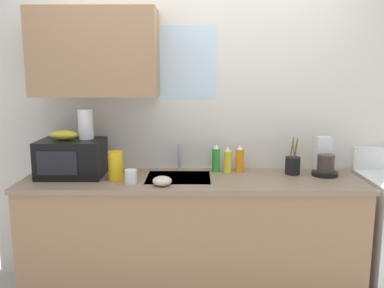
{
  "coord_description": "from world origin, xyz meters",
  "views": [
    {
      "loc": [
        0.03,
        -2.84,
        1.66
      ],
      "look_at": [
        0.0,
        0.0,
        1.15
      ],
      "focal_mm": 38.01,
      "sensor_mm": 36.0,
      "label": 1
    }
  ],
  "objects_px": {
    "paper_towel_roll": "(86,124)",
    "coffee_maker": "(324,161)",
    "dish_soap_bottle_orange": "(240,159)",
    "utensil_crock": "(293,165)",
    "dish_soap_bottle_yellow": "(228,160)",
    "banana_bunch": "(64,135)",
    "small_bowl": "(162,181)",
    "mug_white": "(131,176)",
    "dish_soap_bottle_green": "(216,159)",
    "microwave": "(72,158)",
    "cereal_canister": "(116,166)"
  },
  "relations": [
    {
      "from": "mug_white",
      "to": "cereal_canister",
      "type": "bearing_deg",
      "value": 143.62
    },
    {
      "from": "utensil_crock",
      "to": "mug_white",
      "type": "bearing_deg",
      "value": -167.48
    },
    {
      "from": "coffee_maker",
      "to": "mug_white",
      "type": "bearing_deg",
      "value": -169.94
    },
    {
      "from": "small_bowl",
      "to": "mug_white",
      "type": "bearing_deg",
      "value": 164.74
    },
    {
      "from": "mug_white",
      "to": "dish_soap_bottle_yellow",
      "type": "bearing_deg",
      "value": 24.47
    },
    {
      "from": "banana_bunch",
      "to": "cereal_canister",
      "type": "height_order",
      "value": "banana_bunch"
    },
    {
      "from": "paper_towel_roll",
      "to": "utensil_crock",
      "type": "bearing_deg",
      "value": 0.74
    },
    {
      "from": "dish_soap_bottle_green",
      "to": "small_bowl",
      "type": "height_order",
      "value": "dish_soap_bottle_green"
    },
    {
      "from": "coffee_maker",
      "to": "dish_soap_bottle_yellow",
      "type": "relative_size",
      "value": 1.39
    },
    {
      "from": "banana_bunch",
      "to": "dish_soap_bottle_yellow",
      "type": "distance_m",
      "value": 1.22
    },
    {
      "from": "coffee_maker",
      "to": "small_bowl",
      "type": "height_order",
      "value": "coffee_maker"
    },
    {
      "from": "cereal_canister",
      "to": "utensil_crock",
      "type": "xyz_separation_m",
      "value": [
        1.29,
        0.17,
        -0.03
      ]
    },
    {
      "from": "microwave",
      "to": "dish_soap_bottle_yellow",
      "type": "xyz_separation_m",
      "value": [
        1.15,
        0.12,
        -0.04
      ]
    },
    {
      "from": "dish_soap_bottle_yellow",
      "to": "utensil_crock",
      "type": "bearing_deg",
      "value": -6.32
    },
    {
      "from": "paper_towel_roll",
      "to": "small_bowl",
      "type": "xyz_separation_m",
      "value": [
        0.58,
        -0.3,
        -0.35
      ]
    },
    {
      "from": "banana_bunch",
      "to": "dish_soap_bottle_yellow",
      "type": "bearing_deg",
      "value": 5.86
    },
    {
      "from": "cereal_canister",
      "to": "mug_white",
      "type": "height_order",
      "value": "cereal_canister"
    },
    {
      "from": "microwave",
      "to": "mug_white",
      "type": "bearing_deg",
      "value": -22.16
    },
    {
      "from": "banana_bunch",
      "to": "small_bowl",
      "type": "height_order",
      "value": "banana_bunch"
    },
    {
      "from": "banana_bunch",
      "to": "utensil_crock",
      "type": "bearing_deg",
      "value": 2.38
    },
    {
      "from": "dish_soap_bottle_orange",
      "to": "coffee_maker",
      "type": "bearing_deg",
      "value": -8.36
    },
    {
      "from": "dish_soap_bottle_yellow",
      "to": "mug_white",
      "type": "height_order",
      "value": "dish_soap_bottle_yellow"
    },
    {
      "from": "banana_bunch",
      "to": "paper_towel_roll",
      "type": "height_order",
      "value": "paper_towel_roll"
    },
    {
      "from": "banana_bunch",
      "to": "dish_soap_bottle_yellow",
      "type": "xyz_separation_m",
      "value": [
        1.2,
        0.12,
        -0.21
      ]
    },
    {
      "from": "paper_towel_roll",
      "to": "coffee_maker",
      "type": "bearing_deg",
      "value": 0.27
    },
    {
      "from": "paper_towel_roll",
      "to": "dish_soap_bottle_yellow",
      "type": "xyz_separation_m",
      "value": [
        1.05,
        0.07,
        -0.29
      ]
    },
    {
      "from": "dish_soap_bottle_orange",
      "to": "utensil_crock",
      "type": "height_order",
      "value": "utensil_crock"
    },
    {
      "from": "cereal_canister",
      "to": "dish_soap_bottle_green",
      "type": "bearing_deg",
      "value": 18.75
    },
    {
      "from": "banana_bunch",
      "to": "dish_soap_bottle_orange",
      "type": "relative_size",
      "value": 0.96
    },
    {
      "from": "dish_soap_bottle_green",
      "to": "dish_soap_bottle_yellow",
      "type": "height_order",
      "value": "dish_soap_bottle_green"
    },
    {
      "from": "dish_soap_bottle_orange",
      "to": "cereal_canister",
      "type": "bearing_deg",
      "value": -164.6
    },
    {
      "from": "paper_towel_roll",
      "to": "dish_soap_bottle_orange",
      "type": "height_order",
      "value": "paper_towel_roll"
    },
    {
      "from": "mug_white",
      "to": "coffee_maker",
      "type": "bearing_deg",
      "value": 10.06
    },
    {
      "from": "paper_towel_roll",
      "to": "dish_soap_bottle_orange",
      "type": "xyz_separation_m",
      "value": [
        1.14,
        0.1,
        -0.28
      ]
    },
    {
      "from": "microwave",
      "to": "banana_bunch",
      "type": "xyz_separation_m",
      "value": [
        -0.05,
        0.0,
        0.17
      ]
    },
    {
      "from": "dish_soap_bottle_orange",
      "to": "utensil_crock",
      "type": "distance_m",
      "value": 0.4
    },
    {
      "from": "paper_towel_roll",
      "to": "small_bowl",
      "type": "distance_m",
      "value": 0.74
    },
    {
      "from": "mug_white",
      "to": "dish_soap_bottle_green",
      "type": "bearing_deg",
      "value": 29.19
    },
    {
      "from": "dish_soap_bottle_green",
      "to": "dish_soap_bottle_yellow",
      "type": "xyz_separation_m",
      "value": [
        0.09,
        -0.02,
        -0.01
      ]
    },
    {
      "from": "small_bowl",
      "to": "dish_soap_bottle_orange",
      "type": "bearing_deg",
      "value": 35.38
    },
    {
      "from": "dish_soap_bottle_yellow",
      "to": "cereal_canister",
      "type": "height_order",
      "value": "cereal_canister"
    },
    {
      "from": "coffee_maker",
      "to": "small_bowl",
      "type": "bearing_deg",
      "value": -165.35
    },
    {
      "from": "dish_soap_bottle_yellow",
      "to": "utensil_crock",
      "type": "height_order",
      "value": "utensil_crock"
    },
    {
      "from": "paper_towel_roll",
      "to": "coffee_maker",
      "type": "relative_size",
      "value": 0.79
    },
    {
      "from": "utensil_crock",
      "to": "coffee_maker",
      "type": "bearing_deg",
      "value": -2.86
    },
    {
      "from": "dish_soap_bottle_orange",
      "to": "small_bowl",
      "type": "relative_size",
      "value": 1.6
    },
    {
      "from": "cereal_canister",
      "to": "mug_white",
      "type": "relative_size",
      "value": 2.16
    },
    {
      "from": "dish_soap_bottle_orange",
      "to": "dish_soap_bottle_green",
      "type": "bearing_deg",
      "value": -178.76
    },
    {
      "from": "coffee_maker",
      "to": "mug_white",
      "type": "height_order",
      "value": "coffee_maker"
    },
    {
      "from": "dish_soap_bottle_orange",
      "to": "paper_towel_roll",
      "type": "bearing_deg",
      "value": -175.05
    }
  ]
}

